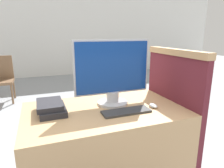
# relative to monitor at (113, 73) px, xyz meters

# --- Properties ---
(wall_back) EXTENTS (12.00, 0.06, 2.80)m
(wall_back) POSITION_rel_monitor_xyz_m (-0.10, 5.13, 0.38)
(wall_back) COLOR white
(wall_back) RESTS_ON ground_plane
(desk) EXTENTS (1.17, 0.73, 0.77)m
(desk) POSITION_rel_monitor_xyz_m (-0.10, -0.08, -0.64)
(desk) COLOR tan
(desk) RESTS_ON ground_plane
(carrel_divider) EXTENTS (0.07, 0.71, 1.20)m
(carrel_divider) POSITION_rel_monitor_xyz_m (0.51, -0.09, -0.41)
(carrel_divider) COLOR #5B1E28
(carrel_divider) RESTS_ON ground_plane
(monitor) EXTENTS (0.60, 0.24, 0.51)m
(monitor) POSITION_rel_monitor_xyz_m (0.00, 0.00, 0.00)
(monitor) COLOR #B7B7BC
(monitor) RESTS_ON desk
(keyboard) EXTENTS (0.35, 0.12, 0.02)m
(keyboard) POSITION_rel_monitor_xyz_m (0.03, -0.20, -0.24)
(keyboard) COLOR #2D2D2D
(keyboard) RESTS_ON desk
(mouse) EXTENTS (0.05, 0.08, 0.03)m
(mouse) POSITION_rel_monitor_xyz_m (0.26, -0.18, -0.24)
(mouse) COLOR silver
(mouse) RESTS_ON desk
(book_stack) EXTENTS (0.19, 0.28, 0.08)m
(book_stack) POSITION_rel_monitor_xyz_m (-0.47, -0.01, -0.21)
(book_stack) COLOR #232328
(book_stack) RESTS_ON desk
(far_chair) EXTENTS (0.44, 0.44, 0.89)m
(far_chair) POSITION_rel_monitor_xyz_m (-1.24, 2.92, -0.53)
(far_chair) COLOR brown
(far_chair) RESTS_ON ground_plane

